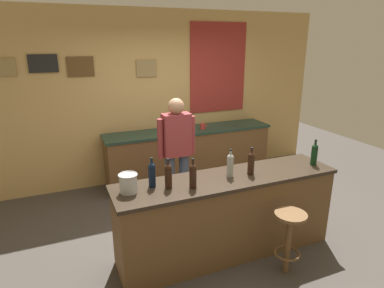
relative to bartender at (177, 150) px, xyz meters
name	(u,v)px	position (x,y,z in m)	size (l,w,h in m)	color
ground_plane	(210,233)	(0.20, -0.63, -0.94)	(10.00, 10.00, 0.00)	#423D38
back_wall	(160,96)	(0.22, 1.39, 0.48)	(6.00, 0.09, 2.80)	tan
bar_counter	(227,215)	(0.20, -1.03, -0.47)	(2.48, 0.60, 0.92)	brown
side_counter	(190,155)	(0.60, 1.02, -0.48)	(2.84, 0.56, 0.90)	brown
bartender	(177,150)	(0.00, 0.00, 0.00)	(0.52, 0.21, 1.62)	#384766
bar_stool	(289,233)	(0.61, -1.59, -0.48)	(0.32, 0.32, 0.68)	brown
wine_bottle_a	(152,174)	(-0.61, -0.95, 0.12)	(0.07, 0.07, 0.31)	black
wine_bottle_b	(168,175)	(-0.47, -1.04, 0.12)	(0.07, 0.07, 0.31)	black
wine_bottle_c	(193,175)	(-0.25, -1.13, 0.12)	(0.07, 0.07, 0.31)	black
wine_bottle_d	(230,164)	(0.23, -1.02, 0.12)	(0.07, 0.07, 0.31)	#999E99
wine_bottle_e	(251,162)	(0.46, -1.06, 0.12)	(0.07, 0.07, 0.31)	black
wine_bottle_f	(314,154)	(1.30, -1.10, 0.12)	(0.07, 0.07, 0.31)	black
ice_bucket	(128,183)	(-0.86, -0.99, 0.08)	(0.19, 0.19, 0.19)	#B7BABF
wine_glass_a	(161,127)	(0.08, 0.96, 0.07)	(0.07, 0.07, 0.16)	silver
wine_glass_b	(180,123)	(0.45, 1.04, 0.07)	(0.07, 0.07, 0.16)	silver
coffee_mug	(203,126)	(0.81, 0.94, 0.01)	(0.13, 0.08, 0.09)	#B2332D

